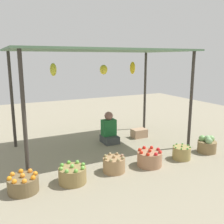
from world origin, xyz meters
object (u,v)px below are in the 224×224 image
Objects in this scene: basket_green_apples at (72,175)px; basket_green_chilies at (182,153)px; basket_cabbages at (207,145)px; vendor_person at (109,131)px; basket_potatoes at (114,164)px; wooden_crate_near_vendor at (139,133)px; basket_red_tomatoes at (150,158)px; basket_oranges at (23,184)px.

basket_green_apples is 2.36m from basket_green_chilies.
basket_cabbages reaches higher than basket_green_chilies.
basket_green_apples is 1.26× the size of basket_green_chilies.
basket_green_chilies is 0.91× the size of basket_cabbages.
basket_potatoes is at bearing -112.93° from vendor_person.
basket_potatoes reaches higher than wooden_crate_near_vendor.
vendor_person reaches higher than basket_green_chilies.
basket_green_apples is 1.15× the size of basket_cabbages.
vendor_person is 1.91× the size of basket_cabbages.
basket_green_chilies is (0.88, -1.64, -0.16)m from vendor_person.
basket_potatoes is at bearing 174.60° from basket_red_tomatoes.
basket_cabbages is (1.57, 0.03, 0.02)m from basket_red_tomatoes.
vendor_person is at bearing 34.42° from basket_oranges.
vendor_person is at bearing 67.07° from basket_potatoes.
basket_cabbages is (0.78, 0.05, 0.04)m from basket_green_chilies.
vendor_person is 2.09× the size of basket_green_chilies.
basket_red_tomatoes is (1.57, -0.00, 0.01)m from basket_green_apples.
basket_cabbages reaches higher than basket_potatoes.
basket_green_chilies reaches higher than wooden_crate_near_vendor.
vendor_person is 1.63m from basket_red_tomatoes.
basket_potatoes reaches higher than basket_green_chilies.
basket_green_apples is 2.89m from wooden_crate_near_vendor.
basket_cabbages reaches higher than basket_oranges.
basket_oranges is 1.00× the size of basket_red_tomatoes.
basket_green_chilies is at bearing -61.67° from vendor_person.
basket_oranges reaches higher than basket_green_chilies.
basket_potatoes is 1.06× the size of wooden_crate_near_vendor.
basket_potatoes is at bearing -134.69° from wooden_crate_near_vendor.
basket_oranges is at bearing -145.58° from vendor_person.
basket_oranges is (-2.27, -1.55, -0.17)m from vendor_person.
basket_cabbages is at bearing -0.51° from basket_oranges.
basket_cabbages is at bearing 3.61° from basket_green_chilies.
basket_red_tomatoes is (2.36, -0.06, 0.02)m from basket_oranges.
vendor_person reaches higher than basket_cabbages.
basket_green_chilies is at bearing -1.53° from basket_oranges.
vendor_person is at bearing 47.53° from basket_green_apples.
basket_oranges is 1.02× the size of basket_green_apples.
basket_oranges is 3.54m from wooden_crate_near_vendor.
basket_oranges is at bearing 175.63° from basket_green_apples.
basket_green_chilies is at bearing -3.34° from basket_potatoes.
basket_cabbages reaches higher than basket_green_apples.
basket_oranges is 0.79m from basket_green_apples.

